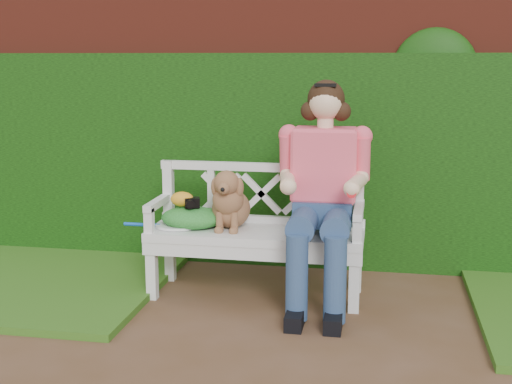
# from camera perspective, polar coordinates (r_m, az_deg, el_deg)

# --- Properties ---
(ground) EXTENTS (60.00, 60.00, 0.00)m
(ground) POSITION_cam_1_polar(r_m,az_deg,el_deg) (4.07, 3.24, -13.04)
(ground) COLOR #52351E
(brick_wall) EXTENTS (10.00, 0.30, 2.20)m
(brick_wall) POSITION_cam_1_polar(r_m,az_deg,el_deg) (5.63, 5.83, 5.33)
(brick_wall) COLOR maroon
(brick_wall) RESTS_ON ground
(ivy_hedge) EXTENTS (10.00, 0.18, 1.70)m
(ivy_hedge) POSITION_cam_1_polar(r_m,az_deg,el_deg) (5.45, 5.59, 2.48)
(ivy_hedge) COLOR #1E6511
(ivy_hedge) RESTS_ON ground
(grass_left) EXTENTS (2.60, 2.00, 0.05)m
(grass_left) POSITION_cam_1_polar(r_m,az_deg,el_deg) (5.65, -20.58, -6.49)
(grass_left) COLOR #2E5E1A
(grass_left) RESTS_ON ground
(garden_bench) EXTENTS (1.62, 0.71, 0.48)m
(garden_bench) POSITION_cam_1_polar(r_m,az_deg,el_deg) (4.86, 0.00, -5.90)
(garden_bench) COLOR white
(garden_bench) RESTS_ON ground
(seated_woman) EXTENTS (0.92, 1.05, 1.56)m
(seated_woman) POSITION_cam_1_polar(r_m,az_deg,el_deg) (4.65, 5.63, 0.09)
(seated_woman) COLOR red
(seated_woman) RESTS_ON ground
(dog) EXTENTS (0.41, 0.47, 0.44)m
(dog) POSITION_cam_1_polar(r_m,az_deg,el_deg) (4.79, -2.17, -0.52)
(dog) COLOR #AF582C
(dog) RESTS_ON garden_bench
(tennis_racket) EXTENTS (0.60, 0.36, 0.03)m
(tennis_racket) POSITION_cam_1_polar(r_m,az_deg,el_deg) (4.88, -7.01, -2.83)
(tennis_racket) COLOR silver
(tennis_racket) RESTS_ON garden_bench
(green_bag) EXTENTS (0.53, 0.46, 0.15)m
(green_bag) POSITION_cam_1_polar(r_m,az_deg,el_deg) (4.87, -5.36, -2.09)
(green_bag) COLOR green
(green_bag) RESTS_ON garden_bench
(camera_item) EXTENTS (0.12, 0.11, 0.07)m
(camera_item) POSITION_cam_1_polar(r_m,az_deg,el_deg) (4.83, -5.35, -0.87)
(camera_item) COLOR black
(camera_item) RESTS_ON green_bag
(baseball_glove) EXTENTS (0.17, 0.13, 0.11)m
(baseball_glove) POSITION_cam_1_polar(r_m,az_deg,el_deg) (4.86, -6.17, -0.59)
(baseball_glove) COLOR orange
(baseball_glove) RESTS_ON green_bag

